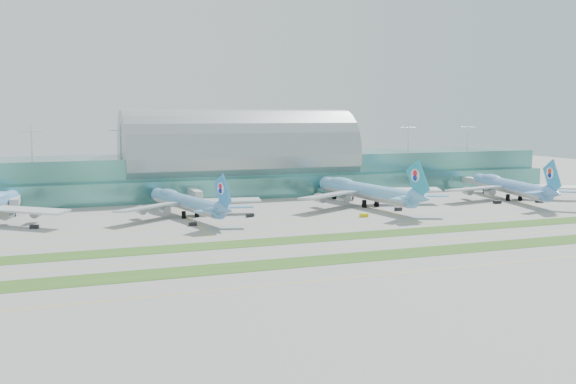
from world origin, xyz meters
name	(u,v)px	position (x,y,z in m)	size (l,w,h in m)	color
ground	(344,238)	(0.00, 0.00, 0.00)	(700.00, 700.00, 0.00)	gray
terminal	(240,166)	(0.01, 128.79, 14.23)	(340.00, 69.10, 36.00)	#3D7A75
grass_strip_near	(384,255)	(0.00, -28.00, 0.04)	(420.00, 12.00, 0.08)	#2D591E
grass_strip_far	(341,237)	(0.00, 2.00, 0.04)	(420.00, 12.00, 0.08)	#2D591E
taxiline_a	(420,271)	(0.00, -48.00, 0.01)	(420.00, 0.35, 0.01)	yellow
taxiline_b	(363,246)	(0.00, -14.00, 0.01)	(420.00, 0.35, 0.01)	yellow
taxiline_c	(323,229)	(0.00, 18.00, 0.01)	(420.00, 0.35, 0.01)	yellow
taxiline_d	(301,219)	(0.00, 40.00, 0.01)	(420.00, 0.35, 0.01)	yellow
airliner_b	(186,201)	(-41.13, 62.18, 6.10)	(61.40, 70.88, 19.77)	#5B97C9
airliner_c	(365,190)	(39.96, 64.75, 7.11)	(73.16, 83.68, 23.05)	#69B1E7
airliner_d	(510,185)	(115.02, 59.97, 6.75)	(68.95, 79.15, 21.88)	#6499DC
gse_b	(34,227)	(-97.80, 53.59, 0.66)	(3.00, 1.78, 1.31)	black
gse_c	(193,224)	(-42.85, 39.83, 0.65)	(3.10, 1.72, 1.29)	black
gse_d	(250,215)	(-17.27, 52.09, 0.70)	(3.06, 1.64, 1.40)	black
gse_e	(364,215)	(25.82, 36.81, 0.71)	(3.24, 1.77, 1.41)	#DBC30C
gse_f	(398,209)	(46.95, 46.55, 0.72)	(3.09, 1.67, 1.44)	black
gse_g	(497,202)	(100.60, 50.23, 0.72)	(3.38, 1.99, 1.44)	black
gse_h	(539,201)	(121.23, 46.46, 0.72)	(3.67, 1.77, 1.45)	black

